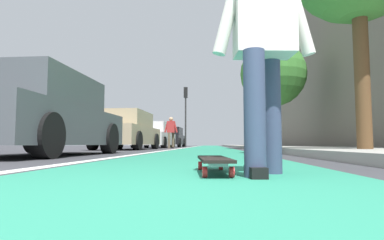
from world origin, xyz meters
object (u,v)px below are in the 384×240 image
Objects in this scene: traffic_light at (186,106)px; street_tree_mid at (273,74)px; parked_car_mid at (127,131)px; parked_car_end at (170,138)px; parked_car_far at (154,136)px; skater_person at (263,39)px; parked_car_near at (40,117)px; skateboard at (214,160)px; pedestrian_distant at (171,130)px.

street_tree_mid is (-9.88, -4.64, 0.14)m from traffic_light.
parked_car_mid is 1.08× the size of parked_car_end.
parked_car_far is at bearing 165.36° from traffic_light.
traffic_light is (5.34, -1.39, 2.42)m from parked_car_far.
parked_car_mid is (10.17, 3.71, -0.21)m from skater_person.
parked_car_end is at bearing 9.11° from skater_person.
street_tree_mid is (11.60, -2.34, 2.32)m from skater_person.
parked_car_near is 0.93× the size of parked_car_far.
traffic_light is (21.33, 1.96, 3.03)m from skateboard.
street_tree_mid is at bearing -11.40° from skater_person.
street_tree_mid reaches higher than parked_car_far.
street_tree_mid reaches higher than parked_car_mid.
parked_car_end is (22.04, 3.54, -0.21)m from skater_person.
parked_car_mid is at bearing 179.14° from parked_car_end.
parked_car_mid reaches higher than parked_car_far.
traffic_light reaches higher than parked_car_near.
parked_car_near is at bearing 143.99° from street_tree_mid.
parked_car_mid is (6.68, 0.16, 0.00)m from parked_car_near.
parked_car_near is 0.92× the size of parked_car_mid.
skater_person is at bearing -167.08° from parked_car_far.
pedestrian_distant reaches higher than parked_car_mid.
skater_person is 0.36× the size of parked_car_far.
skateboard is 0.92m from skater_person.
skater_person is 4.99m from parked_car_near.
pedestrian_distant is at bearing 9.84° from skater_person.
pedestrian_distant is (-1.71, -1.20, 0.25)m from parked_car_far.
traffic_light reaches higher than parked_car_far.
street_tree_mid is (8.11, -5.89, 2.53)m from parked_car_near.
parked_car_end is (21.89, 3.19, 0.63)m from skateboard.
skateboard is at bearing -136.21° from parked_car_near.
pedestrian_distant is (-7.05, 0.20, -2.17)m from traffic_light.
pedestrian_distant is at bearing -145.03° from parked_car_far.
parked_car_near is 1.00× the size of parked_car_end.
skater_person is 14.64m from pedestrian_distant.
parked_car_end is 7.69m from pedestrian_distant.
skateboard is 0.20× the size of parked_car_near.
pedestrian_distant reaches higher than parked_car_far.
parked_car_mid is at bearing 179.87° from parked_car_far.
skateboard is at bearing -171.41° from pedestrian_distant.
parked_car_near is at bearing 45.47° from skater_person.
pedestrian_distant reaches higher than parked_car_end.
skater_person is 10.83m from parked_car_mid.
pedestrian_distant is (10.93, -1.05, 0.22)m from parked_car_near.
parked_car_near is at bearing 176.04° from traffic_light.
traffic_light is 10.92m from street_tree_mid.
parked_car_far is at bearing 53.08° from street_tree_mid.
parked_car_far is at bearing 11.85° from skateboard.
street_tree_mid reaches higher than pedestrian_distant.
street_tree_mid is at bearing -154.81° from traffic_light.
parked_car_end is at bearing 29.37° from street_tree_mid.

